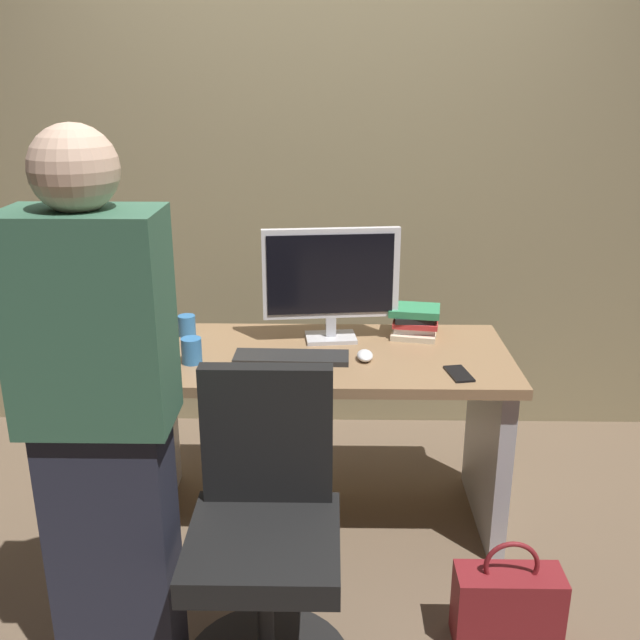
% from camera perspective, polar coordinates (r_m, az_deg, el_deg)
% --- Properties ---
extents(ground_plane, '(9.00, 9.00, 0.00)m').
position_cam_1_polar(ground_plane, '(3.10, 0.02, -15.31)').
color(ground_plane, brown).
extents(wall_back, '(6.40, 0.10, 3.00)m').
position_cam_1_polar(wall_back, '(3.50, 0.28, 14.94)').
color(wall_back, '#8C7F5B').
rests_on(wall_back, ground).
extents(desk, '(1.46, 0.67, 0.73)m').
position_cam_1_polar(desk, '(2.84, 0.02, -6.81)').
color(desk, '#93704C').
rests_on(desk, ground).
extents(office_chair, '(0.52, 0.52, 0.94)m').
position_cam_1_polar(office_chair, '(2.22, -4.37, -17.33)').
color(office_chair, black).
rests_on(office_chair, ground).
extents(person_at_desk, '(0.40, 0.24, 1.64)m').
position_cam_1_polar(person_at_desk, '(2.05, -17.01, -8.01)').
color(person_at_desk, '#262838').
rests_on(person_at_desk, ground).
extents(monitor, '(0.54, 0.16, 0.46)m').
position_cam_1_polar(monitor, '(2.81, 0.88, 3.34)').
color(monitor, silver).
rests_on(monitor, desk).
extents(keyboard, '(0.43, 0.14, 0.02)m').
position_cam_1_polar(keyboard, '(2.68, -2.29, -2.99)').
color(keyboard, '#262626').
rests_on(keyboard, desk).
extents(mouse, '(0.06, 0.10, 0.03)m').
position_cam_1_polar(mouse, '(2.68, 3.61, -2.85)').
color(mouse, white).
rests_on(mouse, desk).
extents(cup_near_keyboard, '(0.08, 0.08, 0.10)m').
position_cam_1_polar(cup_near_keyboard, '(2.68, -10.22, -2.42)').
color(cup_near_keyboard, '#3372B2').
rests_on(cup_near_keyboard, desk).
extents(cup_by_monitor, '(0.07, 0.07, 0.09)m').
position_cam_1_polar(cup_by_monitor, '(2.97, -10.58, -0.44)').
color(cup_by_monitor, '#3372B2').
rests_on(cup_by_monitor, desk).
extents(book_stack, '(0.22, 0.20, 0.12)m').
position_cam_1_polar(book_stack, '(2.94, 7.55, -0.08)').
color(book_stack, beige).
rests_on(book_stack, desk).
extents(cell_phone, '(0.10, 0.15, 0.01)m').
position_cam_1_polar(cell_phone, '(2.60, 11.03, -4.23)').
color(cell_phone, black).
rests_on(cell_phone, desk).
extents(handbag, '(0.34, 0.14, 0.38)m').
position_cam_1_polar(handbag, '(2.53, 14.74, -21.19)').
color(handbag, maroon).
rests_on(handbag, ground).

